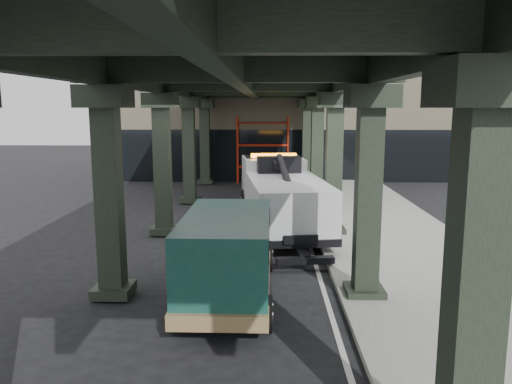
# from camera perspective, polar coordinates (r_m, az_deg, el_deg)

# --- Properties ---
(ground) EXTENTS (90.00, 90.00, 0.00)m
(ground) POSITION_cam_1_polar(r_m,az_deg,el_deg) (15.99, 0.24, -6.75)
(ground) COLOR black
(ground) RESTS_ON ground
(sidewalk) EXTENTS (5.00, 40.00, 0.15)m
(sidewalk) POSITION_cam_1_polar(r_m,az_deg,el_deg) (18.39, 14.57, -4.64)
(sidewalk) COLOR gray
(sidewalk) RESTS_ON ground
(lane_stripe) EXTENTS (0.12, 38.00, 0.01)m
(lane_stripe) POSITION_cam_1_polar(r_m,az_deg,el_deg) (17.97, 5.81, -4.94)
(lane_stripe) COLOR silver
(lane_stripe) RESTS_ON ground
(viaduct) EXTENTS (7.40, 32.00, 6.40)m
(viaduct) POSITION_cam_1_polar(r_m,az_deg,el_deg) (17.38, -0.97, 12.76)
(viaduct) COLOR black
(viaduct) RESTS_ON ground
(building) EXTENTS (22.00, 10.00, 8.00)m
(building) POSITION_cam_1_polar(r_m,az_deg,el_deg) (35.39, 4.13, 8.76)
(building) COLOR #C6B793
(building) RESTS_ON ground
(scaffolding) EXTENTS (3.08, 0.88, 4.00)m
(scaffolding) POSITION_cam_1_polar(r_m,az_deg,el_deg) (30.08, 0.77, 5.03)
(scaffolding) COLOR #B1230E
(scaffolding) RESTS_ON ground
(tow_truck) EXTENTS (3.35, 8.79, 2.82)m
(tow_truck) POSITION_cam_1_polar(r_m,az_deg,el_deg) (18.64, 2.75, -0.07)
(tow_truck) COLOR black
(tow_truck) RESTS_ON ground
(towed_van) EXTENTS (2.15, 5.24, 2.12)m
(towed_van) POSITION_cam_1_polar(r_m,az_deg,el_deg) (11.75, -3.20, -7.04)
(towed_van) COLOR #12423A
(towed_van) RESTS_ON ground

